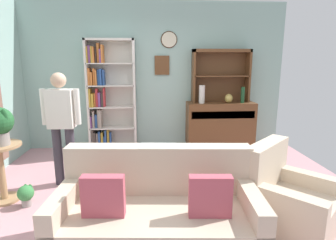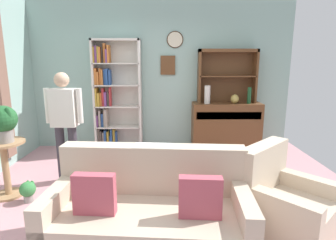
{
  "view_description": "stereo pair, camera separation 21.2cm",
  "coord_description": "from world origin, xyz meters",
  "px_view_note": "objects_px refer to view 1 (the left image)",
  "views": [
    {
      "loc": [
        -0.15,
        -3.32,
        1.72
      ],
      "look_at": [
        0.1,
        0.2,
        0.95
      ],
      "focal_mm": 29.54,
      "sensor_mm": 36.0,
      "label": 1
    },
    {
      "loc": [
        0.06,
        -3.33,
        1.72
      ],
      "look_at": [
        0.1,
        0.2,
        0.95
      ],
      "focal_mm": 29.54,
      "sensor_mm": 36.0,
      "label": 2
    }
  ],
  "objects_px": {
    "armchair_floral": "(287,203)",
    "plant_stand": "(1,167)",
    "bottle_wine": "(243,95)",
    "coffee_table": "(176,178)",
    "potted_plant_small": "(26,194)",
    "couch_floral": "(158,216)",
    "person_reading": "(62,121)",
    "book_stack": "(174,168)",
    "vase_tall": "(202,94)",
    "vase_round": "(229,98)",
    "sideboard_hutch": "(221,68)",
    "bookshelf": "(107,97)",
    "sideboard": "(220,123)"
  },
  "relations": [
    {
      "from": "armchair_floral",
      "to": "plant_stand",
      "type": "bearing_deg",
      "value": 165.7
    },
    {
      "from": "plant_stand",
      "to": "vase_tall",
      "type": "bearing_deg",
      "value": 32.59
    },
    {
      "from": "bottle_wine",
      "to": "book_stack",
      "type": "xyz_separation_m",
      "value": [
        -1.49,
        -2.04,
        -0.6
      ]
    },
    {
      "from": "bookshelf",
      "to": "person_reading",
      "type": "height_order",
      "value": "bookshelf"
    },
    {
      "from": "vase_tall",
      "to": "plant_stand",
      "type": "height_order",
      "value": "vase_tall"
    },
    {
      "from": "sideboard_hutch",
      "to": "potted_plant_small",
      "type": "distance_m",
      "value": 3.85
    },
    {
      "from": "sideboard_hutch",
      "to": "coffee_table",
      "type": "distance_m",
      "value": 2.79
    },
    {
      "from": "bottle_wine",
      "to": "vase_tall",
      "type": "bearing_deg",
      "value": 179.34
    },
    {
      "from": "plant_stand",
      "to": "couch_floral",
      "type": "bearing_deg",
      "value": -27.96
    },
    {
      "from": "bottle_wine",
      "to": "person_reading",
      "type": "bearing_deg",
      "value": -155.41
    },
    {
      "from": "plant_stand",
      "to": "person_reading",
      "type": "height_order",
      "value": "person_reading"
    },
    {
      "from": "plant_stand",
      "to": "vase_round",
      "type": "bearing_deg",
      "value": 28.53
    },
    {
      "from": "vase_round",
      "to": "plant_stand",
      "type": "distance_m",
      "value": 3.83
    },
    {
      "from": "sideboard",
      "to": "vase_round",
      "type": "height_order",
      "value": "vase_round"
    },
    {
      "from": "potted_plant_small",
      "to": "coffee_table",
      "type": "bearing_deg",
      "value": -3.93
    },
    {
      "from": "bookshelf",
      "to": "vase_round",
      "type": "xyz_separation_m",
      "value": [
        2.3,
        -0.15,
        -0.03
      ]
    },
    {
      "from": "coffee_table",
      "to": "potted_plant_small",
      "type": "bearing_deg",
      "value": 176.07
    },
    {
      "from": "bookshelf",
      "to": "vase_round",
      "type": "height_order",
      "value": "bookshelf"
    },
    {
      "from": "vase_tall",
      "to": "vase_round",
      "type": "height_order",
      "value": "vase_tall"
    },
    {
      "from": "sideboard_hutch",
      "to": "person_reading",
      "type": "height_order",
      "value": "sideboard_hutch"
    },
    {
      "from": "sideboard",
      "to": "armchair_floral",
      "type": "bearing_deg",
      "value": -89.86
    },
    {
      "from": "vase_tall",
      "to": "coffee_table",
      "type": "height_order",
      "value": "vase_tall"
    },
    {
      "from": "person_reading",
      "to": "book_stack",
      "type": "relative_size",
      "value": 8.19
    },
    {
      "from": "potted_plant_small",
      "to": "book_stack",
      "type": "bearing_deg",
      "value": -3.02
    },
    {
      "from": "person_reading",
      "to": "armchair_floral",
      "type": "bearing_deg",
      "value": -25.97
    },
    {
      "from": "potted_plant_small",
      "to": "couch_floral",
      "type": "bearing_deg",
      "value": -28.49
    },
    {
      "from": "coffee_table",
      "to": "vase_tall",
      "type": "bearing_deg",
      "value": 71.71
    },
    {
      "from": "couch_floral",
      "to": "book_stack",
      "type": "height_order",
      "value": "couch_floral"
    },
    {
      "from": "couch_floral",
      "to": "book_stack",
      "type": "distance_m",
      "value": 0.8
    },
    {
      "from": "couch_floral",
      "to": "person_reading",
      "type": "distance_m",
      "value": 1.99
    },
    {
      "from": "sideboard_hutch",
      "to": "plant_stand",
      "type": "distance_m",
      "value": 3.93
    },
    {
      "from": "person_reading",
      "to": "vase_round",
      "type": "bearing_deg",
      "value": 27.02
    },
    {
      "from": "armchair_floral",
      "to": "potted_plant_small",
      "type": "height_order",
      "value": "armchair_floral"
    },
    {
      "from": "vase_tall",
      "to": "bottle_wine",
      "type": "bearing_deg",
      "value": -0.66
    },
    {
      "from": "bottle_wine",
      "to": "coffee_table",
      "type": "relative_size",
      "value": 0.38
    },
    {
      "from": "bookshelf",
      "to": "armchair_floral",
      "type": "relative_size",
      "value": 1.94
    },
    {
      "from": "vase_round",
      "to": "armchair_floral",
      "type": "relative_size",
      "value": 0.16
    },
    {
      "from": "couch_floral",
      "to": "plant_stand",
      "type": "xyz_separation_m",
      "value": [
        -1.88,
        1.0,
        0.13
      ]
    },
    {
      "from": "armchair_floral",
      "to": "bookshelf",
      "type": "bearing_deg",
      "value": 128.07
    },
    {
      "from": "couch_floral",
      "to": "vase_round",
      "type": "bearing_deg",
      "value": 62.68
    },
    {
      "from": "plant_stand",
      "to": "potted_plant_small",
      "type": "relative_size",
      "value": 2.79
    },
    {
      "from": "potted_plant_small",
      "to": "person_reading",
      "type": "relative_size",
      "value": 0.17
    },
    {
      "from": "armchair_floral",
      "to": "plant_stand",
      "type": "distance_m",
      "value": 3.32
    },
    {
      "from": "armchair_floral",
      "to": "plant_stand",
      "type": "height_order",
      "value": "armchair_floral"
    },
    {
      "from": "sideboard_hutch",
      "to": "bookshelf",
      "type": "bearing_deg",
      "value": -179.3
    },
    {
      "from": "sideboard",
      "to": "vase_round",
      "type": "xyz_separation_m",
      "value": [
        0.13,
        -0.07,
        0.5
      ]
    },
    {
      "from": "armchair_floral",
      "to": "person_reading",
      "type": "height_order",
      "value": "person_reading"
    },
    {
      "from": "bookshelf",
      "to": "bottle_wine",
      "type": "distance_m",
      "value": 2.57
    },
    {
      "from": "sideboard_hutch",
      "to": "person_reading",
      "type": "relative_size",
      "value": 0.71
    },
    {
      "from": "sideboard_hutch",
      "to": "coffee_table",
      "type": "xyz_separation_m",
      "value": [
        -1.08,
        -2.27,
        -1.21
      ]
    }
  ]
}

